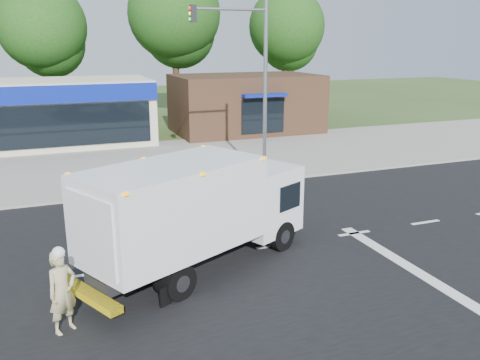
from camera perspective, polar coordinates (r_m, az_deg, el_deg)
The scene contains 10 objects.
ground at distance 16.34m, azimuth 3.80°, elevation -7.43°, with size 120.00×120.00×0.00m, color #385123.
road_asphalt at distance 16.34m, azimuth 3.80°, elevation -7.42°, with size 60.00×14.00×0.02m, color black.
sidewalk at distance 23.60m, azimuth -4.56°, elevation -0.05°, with size 60.00×2.40×0.12m, color gray.
parking_apron at distance 29.06m, azimuth -7.84°, elevation 2.71°, with size 60.00×9.00×0.02m, color gray.
lane_markings at distance 15.84m, azimuth 10.37°, elevation -8.36°, with size 55.20×7.00×0.01m.
ems_box_truck at distance 14.14m, azimuth -5.05°, elevation -3.08°, with size 7.53×5.23×3.23m.
emergency_worker at distance 12.13m, azimuth -19.34°, elevation -11.65°, with size 0.84×0.77×2.04m.
brown_storefront at distance 36.45m, azimuth 0.66°, elevation 8.59°, with size 10.00×6.70×4.00m.
traffic_signal_pole at distance 23.01m, azimuth 1.36°, elevation 11.90°, with size 3.51×0.25×8.00m.
background_trees at distance 42.17m, azimuth -14.09°, elevation 16.41°, with size 36.77×7.39×12.10m.
Camera 1 is at (-6.41, -13.63, 6.34)m, focal length 38.00 mm.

